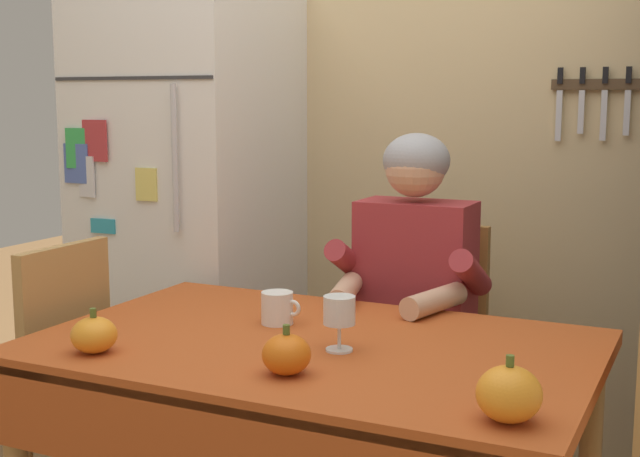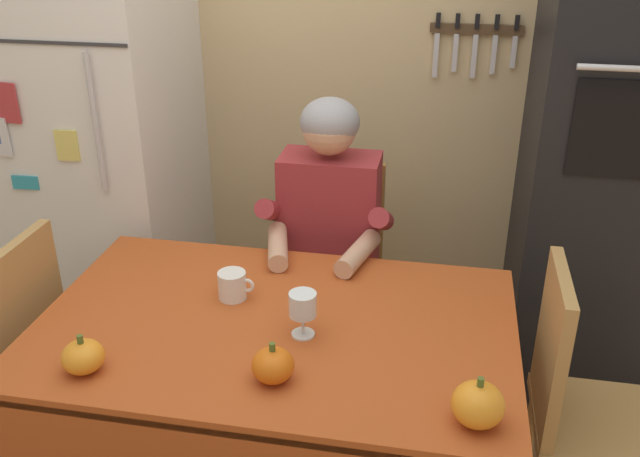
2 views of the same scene
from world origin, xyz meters
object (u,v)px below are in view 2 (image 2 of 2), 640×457
at_px(seated_person, 326,238).
at_px(pumpkin_small, 273,365).
at_px(chair_behind_person, 334,267).
at_px(wine_glass, 303,306).
at_px(wall_oven, 614,145).
at_px(coffee_mug, 233,285).
at_px(refrigerator, 103,154).
at_px(dining_table, 274,350).
at_px(chair_right_side, 578,401).
at_px(pumpkin_large, 83,357).
at_px(pumpkin_medium, 478,404).
at_px(chair_left_side, 9,355).

bearing_deg(seated_person, pumpkin_small, -89.05).
height_order(chair_behind_person, wine_glass, chair_behind_person).
distance_m(wall_oven, coffee_mug, 1.47).
bearing_deg(refrigerator, dining_table, -42.91).
distance_m(chair_right_side, pumpkin_large, 1.43).
distance_m(seated_person, chair_right_side, 1.01).
bearing_deg(pumpkin_large, wine_glass, 26.88).
distance_m(coffee_mug, wine_glass, 0.31).
distance_m(pumpkin_medium, pumpkin_small, 0.52).
relative_size(chair_left_side, pumpkin_large, 8.29).
xyz_separation_m(seated_person, chair_right_side, (0.85, -0.49, -0.23)).
distance_m(wall_oven, dining_table, 1.45).
bearing_deg(dining_table, pumpkin_small, -75.72).
xyz_separation_m(seated_person, pumpkin_medium, (0.53, -0.91, 0.06)).
relative_size(refrigerator, seated_person, 1.45).
relative_size(refrigerator, wine_glass, 13.12).
relative_size(chair_behind_person, pumpkin_large, 8.29).
bearing_deg(pumpkin_medium, pumpkin_large, 179.25).
relative_size(dining_table, wine_glass, 10.20).
distance_m(chair_left_side, pumpkin_large, 0.62).
bearing_deg(wall_oven, seated_person, -162.36).
height_order(wine_glass, pumpkin_large, wine_glass).
distance_m(chair_behind_person, chair_left_side, 1.23).
bearing_deg(wine_glass, pumpkin_large, -153.12).
height_order(chair_right_side, pumpkin_small, chair_right_side).
bearing_deg(chair_right_side, wall_oven, 79.52).
bearing_deg(refrigerator, pumpkin_small, -48.01).
relative_size(refrigerator, wall_oven, 0.86).
xyz_separation_m(wall_oven, pumpkin_small, (-0.99, -1.16, -0.26)).
bearing_deg(pumpkin_medium, wall_oven, 68.89).
relative_size(seated_person, pumpkin_small, 10.89).
height_order(dining_table, seated_person, seated_person).
height_order(chair_behind_person, seated_person, seated_person).
distance_m(coffee_mug, pumpkin_small, 0.43).
relative_size(seated_person, chair_left_side, 1.34).
relative_size(refrigerator, chair_right_side, 1.94).
xyz_separation_m(chair_behind_person, pumpkin_small, (0.01, -1.03, 0.28)).
bearing_deg(pumpkin_medium, seated_person, 120.06).
bearing_deg(refrigerator, chair_left_side, -86.78).
distance_m(refrigerator, pumpkin_small, 1.52).
relative_size(wall_oven, pumpkin_large, 18.72).
relative_size(wine_glass, pumpkin_medium, 1.04).
relative_size(dining_table, chair_left_side, 1.51).
relative_size(refrigerator, pumpkin_medium, 13.70).
height_order(dining_table, pumpkin_small, pumpkin_small).
xyz_separation_m(refrigerator, wine_glass, (1.04, -0.91, -0.06)).
height_order(chair_left_side, chair_right_side, same).
distance_m(chair_behind_person, coffee_mug, 0.74).
distance_m(dining_table, chair_left_side, 0.91).
bearing_deg(coffee_mug, wine_glass, -31.83).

